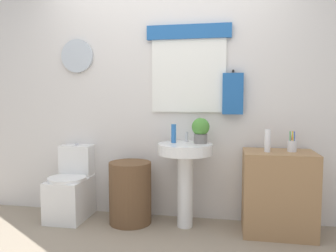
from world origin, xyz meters
TOP-DOWN VIEW (x-y plane):
  - back_wall at (0.00, 1.15)m, footprint 4.40×0.18m
  - toilet at (-0.95, 0.88)m, footprint 0.38×0.51m
  - laundry_hamper at (-0.31, 0.85)m, footprint 0.42×0.42m
  - pedestal_sink at (0.24, 0.85)m, footprint 0.52×0.52m
  - faucet at (0.24, 0.97)m, footprint 0.03×0.03m
  - wooden_cabinet at (1.10, 0.85)m, footprint 0.63×0.44m
  - soap_bottle at (0.12, 0.90)m, footprint 0.05×0.05m
  - potted_plant at (0.38, 0.91)m, footprint 0.17×0.17m
  - lotion_bottle at (0.98, 0.81)m, footprint 0.05×0.05m
  - toothbrush_cup at (1.21, 0.87)m, footprint 0.08×0.08m

SIDE VIEW (x-z plane):
  - toilet at x=-0.95m, z-range -0.09..0.67m
  - laundry_hamper at x=-0.31m, z-range 0.00..0.61m
  - wooden_cabinet at x=1.10m, z-range 0.00..0.76m
  - pedestal_sink at x=0.24m, z-range 0.20..1.01m
  - toothbrush_cup at x=1.21m, z-range 0.72..0.90m
  - faucet at x=0.24m, z-range 0.81..0.91m
  - lotion_bottle at x=0.98m, z-range 0.76..0.96m
  - soap_bottle at x=0.12m, z-range 0.81..0.99m
  - potted_plant at x=0.38m, z-range 0.82..1.06m
  - back_wall at x=0.00m, z-range 0.01..2.61m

